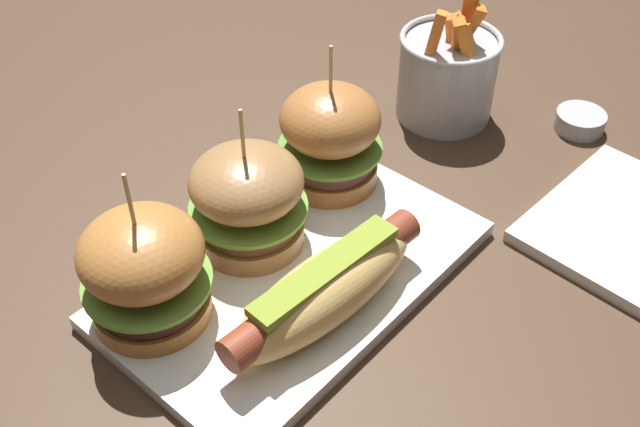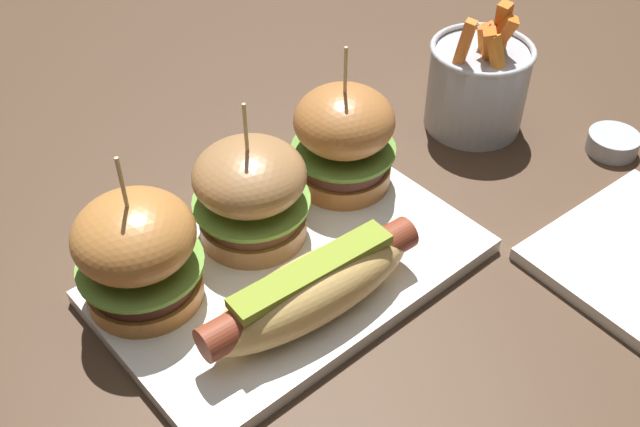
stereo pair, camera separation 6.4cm
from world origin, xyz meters
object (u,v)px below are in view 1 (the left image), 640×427
at_px(sauce_ramekin, 580,121).
at_px(platter_main, 295,273).
at_px(fries_bucket, 448,73).
at_px(slider_center, 251,196).
at_px(slider_left, 145,269).
at_px(slider_right, 330,136).
at_px(hot_dog, 325,288).

bearing_deg(sauce_ramekin, platter_main, 167.83).
bearing_deg(fries_bucket, slider_center, 178.96).
bearing_deg(slider_center, slider_left, -179.07).
xyz_separation_m(slider_right, fries_bucket, (0.18, -0.01, -0.01)).
relative_size(slider_left, fries_bucket, 0.98).
bearing_deg(sauce_ramekin, slider_center, 159.91).
bearing_deg(slider_left, fries_bucket, -0.48).
relative_size(platter_main, sauce_ramekin, 6.05).
height_order(platter_main, slider_center, slider_center).
xyz_separation_m(slider_center, sauce_ramekin, (0.36, -0.13, -0.05)).
height_order(slider_left, slider_right, slider_right).
distance_m(hot_dog, slider_center, 0.11).
distance_m(fries_bucket, sauce_ramekin, 0.15).
bearing_deg(slider_left, hot_dog, -48.64).
xyz_separation_m(hot_dog, slider_left, (-0.09, 0.10, 0.02)).
height_order(hot_dog, sauce_ramekin, hot_dog).
bearing_deg(fries_bucket, slider_left, 179.52).
bearing_deg(slider_right, fries_bucket, -2.41).
bearing_deg(slider_right, sauce_ramekin, -27.72).
bearing_deg(platter_main, slider_right, 26.98).
bearing_deg(hot_dog, platter_main, 68.41).
bearing_deg(platter_main, slider_center, 85.18).
relative_size(slider_left, slider_center, 1.03).
xyz_separation_m(slider_left, fries_bucket, (0.41, -0.00, -0.01)).
xyz_separation_m(hot_dog, sauce_ramekin, (0.39, -0.03, -0.03)).
bearing_deg(fries_bucket, hot_dog, -162.35).
distance_m(platter_main, fries_bucket, 0.30).
bearing_deg(hot_dog, slider_center, 76.62).
height_order(slider_center, fries_bucket, slider_center).
bearing_deg(sauce_ramekin, slider_right, 152.28).
bearing_deg(hot_dog, fries_bucket, 17.65).
xyz_separation_m(slider_left, sauce_ramekin, (0.48, -0.13, -0.05)).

